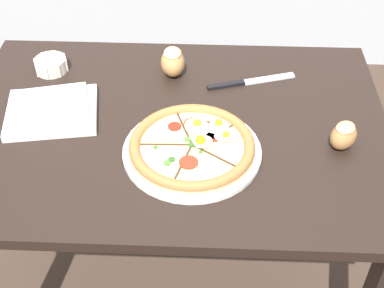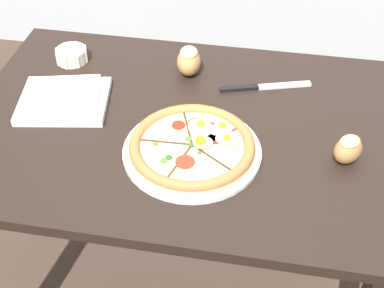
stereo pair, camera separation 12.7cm
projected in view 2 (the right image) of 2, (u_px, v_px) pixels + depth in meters
ground_plane at (182, 288)px, 1.88m from camera, size 12.00×12.00×0.00m
dining_table at (179, 157)px, 1.46m from camera, size 1.11×0.78×0.76m
pizza at (193, 147)px, 1.28m from camera, size 0.33×0.33×0.06m
ramekin_bowl at (72, 55)px, 1.58m from camera, size 0.10×0.10×0.04m
napkin_folded at (64, 99)px, 1.42m from camera, size 0.26×0.23×0.04m
bread_piece_near at (189, 61)px, 1.51m from camera, size 0.08×0.10×0.08m
bread_piece_mid at (348, 149)px, 1.25m from camera, size 0.09×0.10×0.07m
knife_main at (264, 87)px, 1.49m from camera, size 0.25×0.09×0.01m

